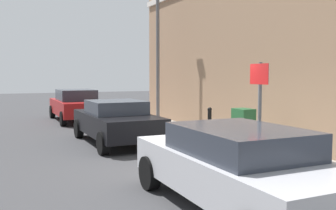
# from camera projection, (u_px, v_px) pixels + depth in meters

# --- Properties ---
(ground) EXTENTS (80.00, 80.00, 0.00)m
(ground) POSITION_uv_depth(u_px,v_px,m) (187.00, 167.00, 8.91)
(ground) COLOR #38383A
(sidewalk) EXTENTS (2.61, 30.00, 0.15)m
(sidewalk) POSITION_uv_depth(u_px,v_px,m) (158.00, 128.00, 15.11)
(sidewalk) COLOR gray
(sidewalk) RESTS_ON ground
(corner_building) EXTENTS (7.32, 12.06, 8.69)m
(corner_building) POSITION_uv_depth(u_px,v_px,m) (290.00, 21.00, 15.09)
(corner_building) COLOR #937256
(corner_building) RESTS_ON ground
(car_silver) EXTENTS (1.97, 4.32, 1.36)m
(car_silver) POSITION_uv_depth(u_px,v_px,m) (237.00, 166.00, 6.03)
(car_silver) COLOR #B7B7BC
(car_silver) RESTS_ON ground
(car_black) EXTENTS (1.97, 4.22, 1.36)m
(car_black) POSITION_uv_depth(u_px,v_px,m) (116.00, 121.00, 12.03)
(car_black) COLOR black
(car_black) RESTS_ON ground
(car_red) EXTENTS (1.97, 4.47, 1.50)m
(car_red) POSITION_uv_depth(u_px,v_px,m) (76.00, 105.00, 17.82)
(car_red) COLOR maroon
(car_red) RESTS_ON ground
(utility_cabinet) EXTENTS (0.46, 0.61, 1.15)m
(utility_cabinet) POSITION_uv_depth(u_px,v_px,m) (243.00, 132.00, 9.93)
(utility_cabinet) COLOR #1E4C28
(utility_cabinet) RESTS_ON sidewalk
(bollard_near_cabinet) EXTENTS (0.14, 0.14, 1.04)m
(bollard_near_cabinet) POSITION_uv_depth(u_px,v_px,m) (210.00, 123.00, 11.64)
(bollard_near_cabinet) COLOR black
(bollard_near_cabinet) RESTS_ON sidewalk
(street_sign) EXTENTS (0.08, 0.60, 2.30)m
(street_sign) POSITION_uv_depth(u_px,v_px,m) (259.00, 99.00, 8.06)
(street_sign) COLOR #59595B
(street_sign) RESTS_ON sidewalk
(lamppost) EXTENTS (0.20, 0.44, 5.72)m
(lamppost) POSITION_uv_depth(u_px,v_px,m) (158.00, 47.00, 15.22)
(lamppost) COLOR #59595B
(lamppost) RESTS_ON sidewalk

